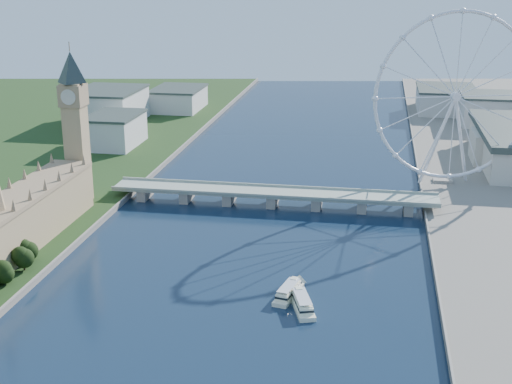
# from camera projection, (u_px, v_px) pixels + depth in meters

# --- Properties ---
(big_ben) EXTENTS (20.02, 20.02, 110.00)m
(big_ben) POSITION_uv_depth(u_px,v_px,m) (74.00, 108.00, 463.10)
(big_ben) COLOR tan
(big_ben) RESTS_ON ground
(westminster_bridge) EXTENTS (220.00, 22.00, 9.50)m
(westminster_bridge) POSITION_uv_depth(u_px,v_px,m) (273.00, 195.00, 481.39)
(westminster_bridge) COLOR gray
(westminster_bridge) RESTS_ON ground
(london_eye) EXTENTS (113.60, 39.12, 124.30)m
(london_eye) POSITION_uv_depth(u_px,v_px,m) (455.00, 97.00, 495.32)
(london_eye) COLOR silver
(london_eye) RESTS_ON ground
(county_hall) EXTENTS (54.00, 144.00, 35.00)m
(county_hall) POSITION_uv_depth(u_px,v_px,m) (510.00, 166.00, 577.35)
(county_hall) COLOR beige
(county_hall) RESTS_ON ground
(city_skyline) EXTENTS (505.00, 280.00, 32.00)m
(city_skyline) POSITION_uv_depth(u_px,v_px,m) (349.00, 109.00, 716.17)
(city_skyline) COLOR beige
(city_skyline) RESTS_ON ground
(tour_boat_near) EXTENTS (17.08, 32.39, 6.96)m
(tour_boat_near) POSITION_uv_depth(u_px,v_px,m) (302.00, 308.00, 337.46)
(tour_boat_near) COLOR #F0F2CD
(tour_boat_near) RESTS_ON ground
(tour_boat_far) EXTENTS (14.12, 30.91, 6.62)m
(tour_boat_far) POSITION_uv_depth(u_px,v_px,m) (288.00, 296.00, 349.66)
(tour_boat_far) COLOR silver
(tour_boat_far) RESTS_ON ground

